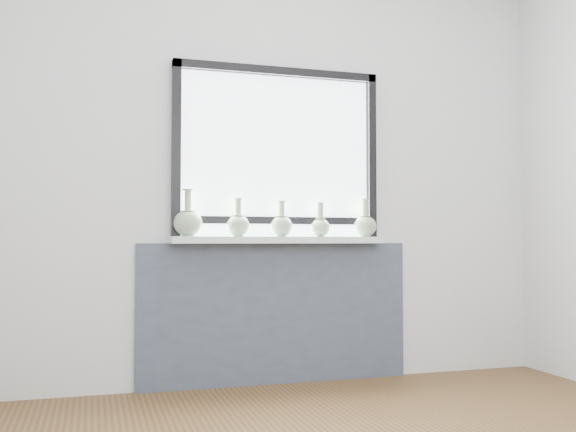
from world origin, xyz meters
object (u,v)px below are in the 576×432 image
object	(u,v)px
vase_a	(188,222)
vase_c	(281,225)
vase_e	(365,225)
vase_d	(320,226)
vase_b	(238,224)
windowsill	(280,240)

from	to	relation	value
vase_a	vase_c	size ratio (longest dim) A/B	1.27
vase_c	vase_e	bearing A→B (deg)	-0.90
vase_d	vase_c	bearing A→B (deg)	177.84
vase_c	vase_d	bearing A→B (deg)	-2.16
vase_b	vase_e	world-z (taller)	vase_e
vase_a	vase_b	bearing A→B (deg)	0.15
vase_b	vase_d	world-z (taller)	vase_b
vase_c	vase_e	world-z (taller)	vase_e
vase_b	vase_e	bearing A→B (deg)	-0.17
vase_b	vase_e	size ratio (longest dim) A/B	0.95
vase_a	vase_c	bearing A→B (deg)	0.69
vase_b	windowsill	bearing A→B (deg)	-0.84
vase_b	vase_d	size ratio (longest dim) A/B	1.08
windowsill	vase_d	distance (m)	0.27
vase_a	vase_c	world-z (taller)	vase_a
vase_a	vase_b	world-z (taller)	vase_a
windowsill	vase_b	xyz separation A→B (m)	(-0.26, 0.00, 0.09)
vase_d	vase_e	size ratio (longest dim) A/B	0.88
vase_a	vase_e	world-z (taller)	vase_a
vase_a	windowsill	bearing A→B (deg)	-0.31
windowsill	vase_a	distance (m)	0.57
vase_b	vase_d	xyz separation A→B (m)	(0.52, -0.00, -0.00)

